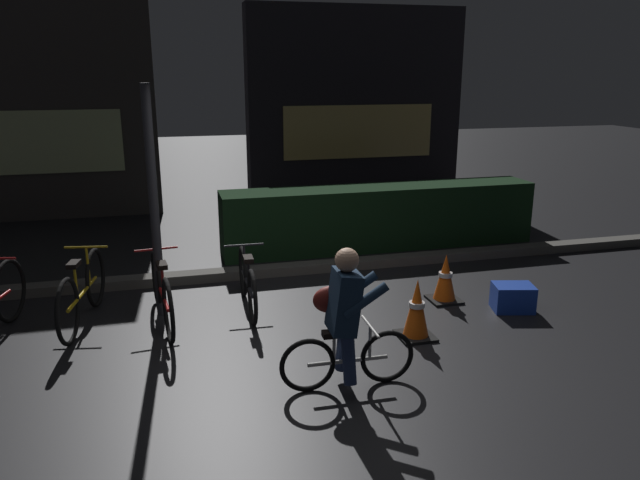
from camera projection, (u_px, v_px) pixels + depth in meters
name	position (u px, v px, depth m)	size (l,w,h in m)	color
ground_plane	(316.00, 344.00, 6.05)	(40.00, 40.00, 0.00)	black
sidewalk_curb	(275.00, 270.00, 8.09)	(12.00, 0.24, 0.12)	#56544F
hedge_row	(380.00, 217.00, 9.25)	(4.80, 0.70, 0.94)	black
storefront_left	(33.00, 98.00, 10.67)	(4.14, 0.54, 4.33)	#383330
storefront_right	(356.00, 103.00, 12.89)	(4.63, 0.54, 3.90)	#262328
street_post	(154.00, 204.00, 6.47)	(0.10, 0.10, 2.51)	#2D2D33
parked_bike_left_mid	(83.00, 292.00, 6.47)	(0.46, 1.68, 0.78)	black
parked_bike_center_left	(162.00, 293.00, 6.47)	(0.46, 1.66, 0.77)	black
parked_bike_center_right	(247.00, 282.00, 6.88)	(0.46, 1.50, 0.69)	black
traffic_cone_near	(417.00, 310.00, 6.13)	(0.36, 0.36, 0.63)	black
traffic_cone_far	(445.00, 279.00, 7.11)	(0.36, 0.36, 0.57)	black
blue_crate	(513.00, 298.00, 6.88)	(0.44, 0.32, 0.30)	#193DB7
cyclist	(345.00, 318.00, 5.10)	(1.19, 0.52, 1.25)	black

